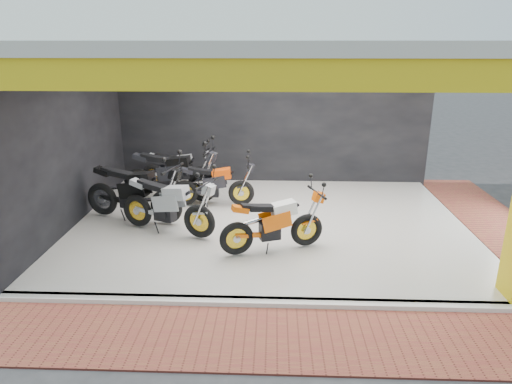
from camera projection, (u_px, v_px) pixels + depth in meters
ground at (268, 272)px, 7.66m from camera, size 80.00×80.00×0.00m
showroom_floor at (270, 224)px, 9.54m from camera, size 8.00×6.00×0.10m
showroom_ceiling at (272, 47)px, 8.43m from camera, size 8.40×6.40×0.20m
back_wall at (272, 119)px, 11.95m from camera, size 8.20×0.20×3.50m
left_wall at (67, 143)px, 9.16m from camera, size 0.20×6.20×3.50m
header_beam_front at (269, 74)px, 5.68m from camera, size 8.40×0.30×0.40m
header_beam_right at (489, 64)px, 8.37m from camera, size 0.30×6.40×0.40m
floor_kerb at (267, 303)px, 6.68m from camera, size 8.00×0.20×0.10m
paver_front at (266, 338)px, 5.95m from camera, size 9.00×1.40×0.03m
paver_right at (503, 230)px, 9.37m from camera, size 1.40×7.00×0.03m
moto_hero at (307, 215)px, 8.21m from camera, size 2.17×1.38×1.24m
moto_row_a at (199, 205)px, 8.53m from camera, size 2.36×1.56×1.35m
moto_row_b at (165, 191)px, 9.21m from camera, size 2.52×1.49×1.45m
moto_row_c at (241, 181)px, 10.28m from camera, size 2.00×0.79×1.21m
moto_row_d at (202, 172)px, 10.48m from camera, size 2.50×1.20×1.47m
moto_row_e at (201, 166)px, 11.52m from camera, size 1.97×0.83×1.18m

